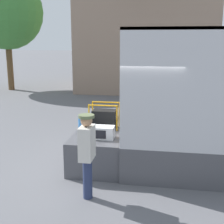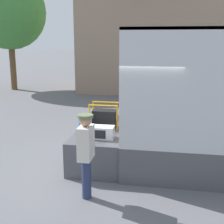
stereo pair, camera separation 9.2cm
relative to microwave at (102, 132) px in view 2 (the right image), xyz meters
The scene contains 8 objects.
ground_plane 1.18m from the microwave, 46.10° to the left, with size 160.00×160.00×0.00m, color slate.
tailgate_deck 0.75m from the microwave, 103.18° to the left, with size 1.23×2.21×0.80m, color #4C4C51.
microwave is the anchor object (origin of this frame).
portable_generator 0.88m from the microwave, 95.94° to the left, with size 0.74×0.45×0.64m.
orange_bucket 0.76m from the microwave, 136.60° to the left, with size 0.30×0.30×0.39m.
worker_person 1.32m from the microwave, 90.88° to the right, with size 0.30×0.44×1.66m.
house_backdrop 13.78m from the microwave, 89.12° to the left, with size 8.14×7.01×8.83m.
street_tree 14.04m from the microwave, 125.63° to the left, with size 4.30×4.30×6.71m.
Camera 2 is at (0.96, -7.19, 3.00)m, focal length 50.00 mm.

